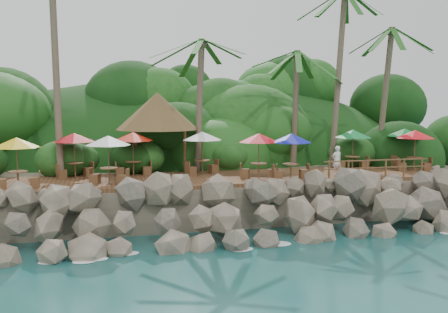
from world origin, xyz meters
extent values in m
plane|color=#19514F|center=(0.00, 0.00, 0.00)|extent=(140.00, 140.00, 0.00)
cube|color=gray|center=(0.00, 16.00, 1.05)|extent=(32.00, 25.20, 2.10)
ellipsoid|color=#143811|center=(0.00, 23.50, 0.00)|extent=(44.80, 28.00, 15.40)
cube|color=brown|center=(0.00, 6.00, 2.20)|extent=(26.00, 5.00, 0.20)
ellipsoid|color=white|center=(-9.00, 0.30, 0.03)|extent=(1.20, 0.80, 0.06)
ellipsoid|color=white|center=(-6.00, 0.30, 0.03)|extent=(1.20, 0.80, 0.06)
ellipsoid|color=white|center=(-3.00, 0.30, 0.03)|extent=(1.20, 0.80, 0.06)
ellipsoid|color=white|center=(0.00, 0.30, 0.03)|extent=(1.20, 0.80, 0.06)
ellipsoid|color=white|center=(3.00, 0.30, 0.03)|extent=(1.20, 0.80, 0.06)
ellipsoid|color=white|center=(6.00, 0.30, 0.03)|extent=(1.20, 0.80, 0.06)
ellipsoid|color=white|center=(9.00, 0.30, 0.03)|extent=(1.20, 0.80, 0.06)
cylinder|color=brown|center=(-8.69, 8.26, 8.52)|extent=(0.69, 2.32, 12.35)
cylinder|color=brown|center=(-0.82, 8.67, 6.06)|extent=(0.73, 0.83, 7.54)
ellipsoid|color=#23601E|center=(-0.82, 8.67, 9.83)|extent=(6.00, 6.00, 2.40)
cylinder|color=brown|center=(5.39, 9.33, 5.84)|extent=(0.48, 1.00, 7.08)
ellipsoid|color=#23601E|center=(5.39, 9.33, 9.37)|extent=(6.00, 6.00, 2.40)
cylinder|color=brown|center=(8.06, 8.90, 7.79)|extent=(1.67, 1.63, 10.92)
cylinder|color=brown|center=(11.11, 8.54, 6.58)|extent=(0.81, 1.09, 8.56)
ellipsoid|color=#23601E|center=(11.11, 8.54, 10.86)|extent=(6.00, 6.00, 2.40)
cylinder|color=brown|center=(-4.55, 8.27, 3.50)|extent=(0.16, 0.16, 2.40)
cylinder|color=brown|center=(-1.75, 8.27, 3.50)|extent=(0.16, 0.16, 2.40)
cylinder|color=brown|center=(-4.55, 11.07, 3.50)|extent=(0.16, 0.16, 2.40)
cylinder|color=brown|center=(-1.75, 11.07, 3.50)|extent=(0.16, 0.16, 2.40)
cone|color=brown|center=(-3.15, 9.67, 5.80)|extent=(4.90, 4.90, 2.20)
cylinder|color=brown|center=(-0.97, 7.16, 2.69)|extent=(0.08, 0.08, 0.78)
cylinder|color=brown|center=(-0.97, 7.16, 3.09)|extent=(0.88, 0.88, 0.05)
cylinder|color=brown|center=(-0.97, 7.16, 3.46)|extent=(0.05, 0.05, 2.32)
cone|color=silver|center=(-0.97, 7.16, 4.46)|extent=(2.21, 2.21, 0.47)
cube|color=brown|center=(-1.65, 6.89, 2.54)|extent=(0.58, 0.58, 0.48)
cube|color=brown|center=(-0.28, 7.44, 2.54)|extent=(0.58, 0.58, 0.48)
cylinder|color=brown|center=(-7.83, 7.60, 2.69)|extent=(0.08, 0.08, 0.78)
cylinder|color=brown|center=(-7.83, 7.60, 3.09)|extent=(0.88, 0.88, 0.05)
cylinder|color=brown|center=(-7.83, 7.60, 3.46)|extent=(0.05, 0.05, 2.32)
cone|color=red|center=(-7.83, 7.60, 4.46)|extent=(2.21, 2.21, 0.47)
cube|color=brown|center=(-8.51, 7.31, 2.54)|extent=(0.58, 0.58, 0.48)
cube|color=brown|center=(-7.15, 7.89, 2.54)|extent=(0.58, 0.58, 0.48)
cylinder|color=brown|center=(1.66, 5.02, 2.69)|extent=(0.08, 0.08, 0.78)
cylinder|color=brown|center=(1.66, 5.02, 3.09)|extent=(0.88, 0.88, 0.05)
cylinder|color=brown|center=(1.66, 5.02, 3.46)|extent=(0.05, 0.05, 2.32)
cone|color=red|center=(1.66, 5.02, 4.46)|extent=(2.21, 2.21, 0.47)
cube|color=brown|center=(0.98, 5.32, 2.54)|extent=(0.58, 0.58, 0.48)
cube|color=brown|center=(2.33, 4.72, 2.54)|extent=(0.58, 0.58, 0.48)
cylinder|color=brown|center=(8.12, 6.92, 2.69)|extent=(0.08, 0.08, 0.78)
cylinder|color=brown|center=(8.12, 6.92, 3.09)|extent=(0.88, 0.88, 0.05)
cylinder|color=brown|center=(8.12, 6.92, 3.46)|extent=(0.05, 0.05, 2.32)
cone|color=#0C732F|center=(8.12, 6.92, 4.46)|extent=(2.21, 2.21, 0.47)
cube|color=brown|center=(7.39, 6.98, 2.54)|extent=(0.48, 0.48, 0.48)
cube|color=brown|center=(8.86, 6.85, 2.54)|extent=(0.48, 0.48, 0.48)
cylinder|color=brown|center=(11.42, 5.62, 2.69)|extent=(0.08, 0.08, 0.78)
cylinder|color=brown|center=(11.42, 5.62, 3.09)|extent=(0.88, 0.88, 0.05)
cylinder|color=brown|center=(11.42, 5.62, 3.46)|extent=(0.05, 0.05, 2.32)
cone|color=red|center=(11.42, 5.62, 4.46)|extent=(2.21, 2.21, 0.47)
cube|color=brown|center=(10.70, 5.78, 2.54)|extent=(0.53, 0.53, 0.48)
cube|color=brown|center=(12.14, 5.45, 2.54)|extent=(0.53, 0.53, 0.48)
cylinder|color=brown|center=(-10.29, 4.73, 2.69)|extent=(0.08, 0.08, 0.78)
cylinder|color=brown|center=(-10.29, 4.73, 3.09)|extent=(0.88, 0.88, 0.05)
cylinder|color=brown|center=(-10.29, 4.73, 3.46)|extent=(0.05, 0.05, 2.32)
cone|color=yellow|center=(-10.29, 4.73, 4.46)|extent=(2.21, 2.21, 0.47)
cube|color=brown|center=(-11.02, 4.67, 2.54)|extent=(0.48, 0.48, 0.48)
cube|color=brown|center=(-9.55, 4.79, 2.54)|extent=(0.48, 0.48, 0.48)
cylinder|color=brown|center=(3.23, 4.40, 2.69)|extent=(0.08, 0.08, 0.78)
cylinder|color=brown|center=(3.23, 4.40, 3.09)|extent=(0.88, 0.88, 0.05)
cylinder|color=brown|center=(3.23, 4.40, 3.46)|extent=(0.05, 0.05, 2.32)
cone|color=#0C119F|center=(3.23, 4.40, 4.46)|extent=(2.21, 2.21, 0.47)
cube|color=brown|center=(2.50, 4.45, 2.54)|extent=(0.47, 0.47, 0.48)
cube|color=brown|center=(3.97, 4.35, 2.54)|extent=(0.47, 0.47, 0.48)
cylinder|color=brown|center=(-4.75, 7.55, 2.69)|extent=(0.08, 0.08, 0.78)
cylinder|color=brown|center=(-4.75, 7.55, 3.09)|extent=(0.88, 0.88, 0.05)
cylinder|color=brown|center=(-4.75, 7.55, 3.46)|extent=(0.05, 0.05, 2.32)
cone|color=red|center=(-4.75, 7.55, 4.46)|extent=(2.21, 2.21, 0.47)
cube|color=brown|center=(-5.48, 7.51, 2.54)|extent=(0.47, 0.47, 0.48)
cube|color=brown|center=(-4.01, 7.59, 2.54)|extent=(0.47, 0.47, 0.48)
cylinder|color=brown|center=(-6.11, 4.98, 2.69)|extent=(0.08, 0.08, 0.78)
cylinder|color=brown|center=(-6.11, 4.98, 3.09)|extent=(0.88, 0.88, 0.05)
cylinder|color=brown|center=(-6.11, 4.98, 3.46)|extent=(0.05, 0.05, 2.32)
cone|color=white|center=(-6.11, 4.98, 4.46)|extent=(2.21, 2.21, 0.47)
cube|color=brown|center=(-6.79, 5.26, 2.54)|extent=(0.58, 0.58, 0.48)
cube|color=brown|center=(-5.42, 4.70, 2.54)|extent=(0.58, 0.58, 0.48)
cylinder|color=brown|center=(11.80, 7.24, 2.69)|extent=(0.08, 0.08, 0.78)
cylinder|color=brown|center=(11.80, 7.24, 3.09)|extent=(0.88, 0.88, 0.05)
cylinder|color=brown|center=(11.80, 7.24, 3.46)|extent=(0.05, 0.05, 2.32)
cone|color=#0C6E25|center=(11.80, 7.24, 4.46)|extent=(2.21, 2.21, 0.47)
cube|color=brown|center=(11.11, 6.98, 2.54)|extent=(0.57, 0.57, 0.48)
cube|color=brown|center=(12.49, 7.49, 2.54)|extent=(0.57, 0.57, 0.48)
cylinder|color=brown|center=(5.06, 3.65, 2.80)|extent=(0.10, 0.10, 1.00)
cylinder|color=brown|center=(6.16, 3.65, 2.80)|extent=(0.10, 0.10, 1.00)
cylinder|color=brown|center=(7.26, 3.65, 2.80)|extent=(0.10, 0.10, 1.00)
cylinder|color=brown|center=(8.36, 3.65, 2.80)|extent=(0.10, 0.10, 1.00)
cylinder|color=brown|center=(9.46, 3.65, 2.80)|extent=(0.10, 0.10, 1.00)
cylinder|color=brown|center=(10.56, 3.65, 2.80)|extent=(0.10, 0.10, 1.00)
cube|color=brown|center=(7.81, 3.65, 3.25)|extent=(6.10, 0.06, 0.06)
cube|color=brown|center=(7.81, 3.65, 2.85)|extent=(6.10, 0.06, 0.06)
imported|color=white|center=(6.19, 5.07, 3.12)|extent=(0.66, 0.50, 1.63)
camera|label=1|loc=(-6.50, -20.57, 6.38)|focal=40.86mm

